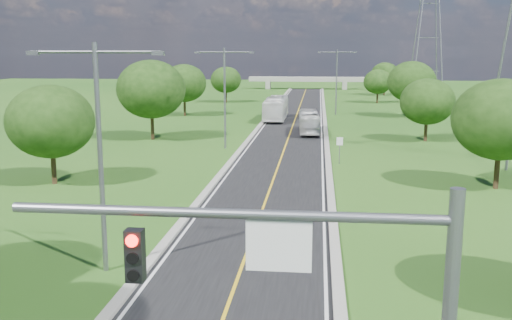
# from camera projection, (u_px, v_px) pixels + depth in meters

# --- Properties ---
(ground) EXTENTS (260.00, 260.00, 0.00)m
(ground) POSITION_uv_depth(u_px,v_px,m) (292.00, 130.00, 71.70)
(ground) COLOR #1E4A14
(ground) RESTS_ON ground
(road) EXTENTS (8.00, 150.00, 0.06)m
(road) POSITION_uv_depth(u_px,v_px,m) (294.00, 123.00, 77.55)
(road) COLOR black
(road) RESTS_ON ground
(curb_left) EXTENTS (0.50, 150.00, 0.22)m
(curb_left) POSITION_uv_depth(u_px,v_px,m) (263.00, 122.00, 77.99)
(curb_left) COLOR gray
(curb_left) RESTS_ON ground
(curb_right) EXTENTS (0.50, 150.00, 0.22)m
(curb_right) POSITION_uv_depth(u_px,v_px,m) (325.00, 123.00, 77.08)
(curb_right) COLOR gray
(curb_right) RESTS_ON ground
(signal_mast) EXTENTS (8.54, 0.33, 7.20)m
(signal_mast) POSITION_uv_depth(u_px,v_px,m) (335.00, 303.00, 10.81)
(signal_mast) COLOR slate
(signal_mast) RESTS_ON ground
(speed_limit_sign) EXTENTS (0.55, 0.09, 2.40)m
(speed_limit_sign) POSITION_uv_depth(u_px,v_px,m) (340.00, 146.00, 49.34)
(speed_limit_sign) COLOR slate
(speed_limit_sign) RESTS_ON ground
(overpass) EXTENTS (30.00, 3.00, 3.20)m
(overpass) POSITION_uv_depth(u_px,v_px,m) (306.00, 80.00, 149.38)
(overpass) COLOR gray
(overpass) RESTS_ON ground
(streetlight_near_left) EXTENTS (5.90, 0.25, 10.00)m
(streetlight_near_left) POSITION_uv_depth(u_px,v_px,m) (99.00, 139.00, 24.35)
(streetlight_near_left) COLOR slate
(streetlight_near_left) RESTS_ON ground
(streetlight_mid_left) EXTENTS (5.90, 0.25, 10.00)m
(streetlight_mid_left) POSITION_uv_depth(u_px,v_px,m) (225.00, 89.00, 56.58)
(streetlight_mid_left) COLOR slate
(streetlight_mid_left) RESTS_ON ground
(streetlight_far_right) EXTENTS (5.90, 0.25, 10.00)m
(streetlight_far_right) POSITION_uv_depth(u_px,v_px,m) (337.00, 76.00, 87.53)
(streetlight_far_right) COLOR slate
(streetlight_far_right) RESTS_ON ground
(power_tower_far) EXTENTS (9.00, 6.40, 28.00)m
(power_tower_far) POSITION_uv_depth(u_px,v_px,m) (428.00, 31.00, 120.02)
(power_tower_far) COLOR slate
(power_tower_far) RESTS_ON ground
(tree_lb) EXTENTS (6.30, 6.30, 7.33)m
(tree_lb) POSITION_uv_depth(u_px,v_px,m) (51.00, 121.00, 41.29)
(tree_lb) COLOR black
(tree_lb) RESTS_ON ground
(tree_lc) EXTENTS (7.56, 7.56, 8.79)m
(tree_lc) POSITION_uv_depth(u_px,v_px,m) (151.00, 89.00, 62.49)
(tree_lc) COLOR black
(tree_lc) RESTS_ON ground
(tree_ld) EXTENTS (6.72, 6.72, 7.82)m
(tree_ld) POSITION_uv_depth(u_px,v_px,m) (184.00, 83.00, 86.26)
(tree_ld) COLOR black
(tree_ld) RESTS_ON ground
(tree_le) EXTENTS (5.88, 5.88, 6.84)m
(tree_le) POSITION_uv_depth(u_px,v_px,m) (226.00, 80.00, 109.55)
(tree_le) COLOR black
(tree_le) RESTS_ON ground
(tree_rb) EXTENTS (6.72, 6.72, 7.82)m
(tree_rb) POSITION_uv_depth(u_px,v_px,m) (501.00, 120.00, 39.77)
(tree_rb) COLOR black
(tree_rb) RESTS_ON ground
(tree_rc) EXTENTS (5.88, 5.88, 6.84)m
(tree_rc) POSITION_uv_depth(u_px,v_px,m) (427.00, 102.00, 61.47)
(tree_rc) COLOR black
(tree_rc) RESTS_ON ground
(tree_rd) EXTENTS (7.14, 7.14, 8.30)m
(tree_rd) POSITION_uv_depth(u_px,v_px,m) (412.00, 82.00, 84.53)
(tree_rd) COLOR black
(tree_rd) RESTS_ON ground
(tree_re) EXTENTS (5.46, 5.46, 6.35)m
(tree_re) POSITION_uv_depth(u_px,v_px,m) (378.00, 82.00, 108.46)
(tree_re) COLOR black
(tree_re) RESTS_ON ground
(tree_rf) EXTENTS (6.30, 6.30, 7.33)m
(tree_rf) POSITION_uv_depth(u_px,v_px,m) (385.00, 75.00, 127.51)
(tree_rf) COLOR black
(tree_rf) RESTS_ON ground
(bus_outbound) EXTENTS (2.63, 9.52, 2.63)m
(bus_outbound) POSITION_uv_depth(u_px,v_px,m) (309.00, 122.00, 68.08)
(bus_outbound) COLOR silver
(bus_outbound) RESTS_ON road
(bus_inbound) EXTENTS (2.87, 11.76, 3.27)m
(bus_inbound) POSITION_uv_depth(u_px,v_px,m) (276.00, 108.00, 81.27)
(bus_inbound) COLOR white
(bus_inbound) RESTS_ON road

